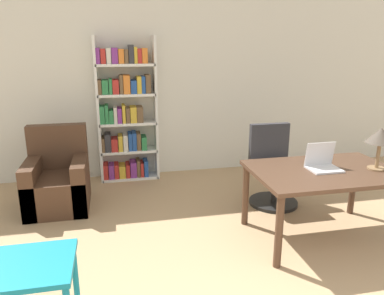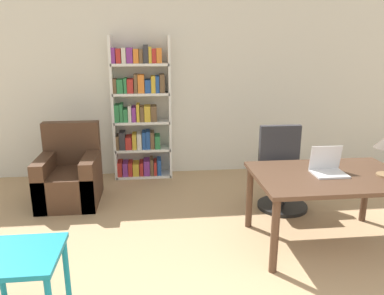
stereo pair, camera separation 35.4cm
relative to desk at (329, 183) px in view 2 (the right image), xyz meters
name	(u,v)px [view 2 (the right image)]	position (x,y,z in m)	size (l,w,h in m)	color
wall_back	(196,84)	(-1.00, 2.35, 0.72)	(8.00, 0.06, 2.70)	silver
desk	(329,183)	(0.00, 0.00, 0.00)	(1.43, 0.96, 0.72)	#4C3323
laptop	(328,168)	(-0.01, 0.03, 0.15)	(0.31, 0.25, 0.26)	silver
office_chair	(282,172)	(-0.12, 0.92, -0.20)	(0.59, 0.59, 0.97)	black
side_table_blue	(20,266)	(-2.59, -0.83, -0.17)	(0.55, 0.55, 0.55)	teal
armchair	(70,178)	(-2.71, 1.34, -0.33)	(0.70, 0.79, 0.96)	#472D1E
bookshelf	(140,113)	(-1.84, 2.16, 0.32)	(0.84, 0.28, 2.03)	white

